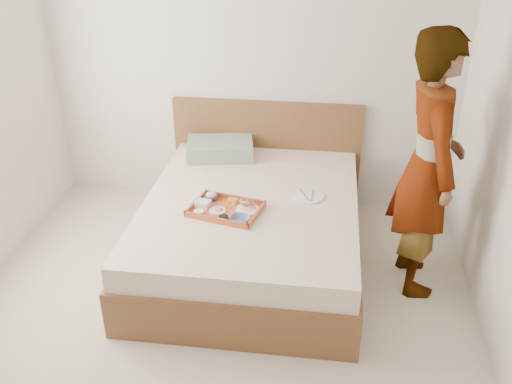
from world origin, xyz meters
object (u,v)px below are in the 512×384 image
Objects in this scene: bed at (251,230)px; tray at (226,209)px; person at (428,166)px; dinner_plate at (308,196)px.

bed is 0.38m from tray.
dinner_plate is at bearing 69.58° from person.
dinner_plate reaches higher than bed.
person reaches higher than tray.
tray is 0.64m from dinner_plate.
dinner_plate is 0.90m from person.
dinner_plate is at bearing 40.72° from tray.
bed is 8.52× the size of dinner_plate.
tray is at bearing 87.50° from person.
bed is 0.50m from dinner_plate.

